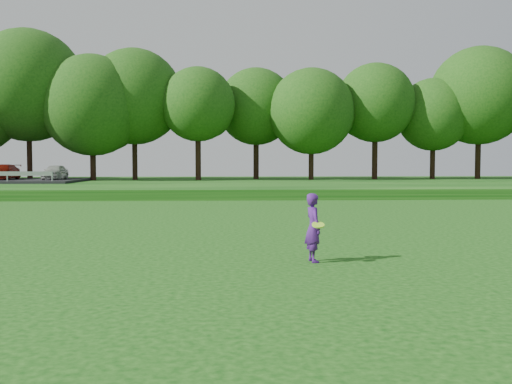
{
  "coord_description": "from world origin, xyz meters",
  "views": [
    {
      "loc": [
        -0.8,
        -12.79,
        2.14
      ],
      "look_at": [
        0.15,
        3.28,
        1.3
      ],
      "focal_mm": 40.0,
      "sensor_mm": 36.0,
      "label": 1
    }
  ],
  "objects": [
    {
      "name": "berm",
      "position": [
        0.0,
        34.0,
        0.3
      ],
      "size": [
        130.0,
        30.0,
        0.6
      ],
      "primitive_type": "cube",
      "color": "#0D400C",
      "rests_on": "ground"
    },
    {
      "name": "ground",
      "position": [
        0.0,
        0.0,
        0.0
      ],
      "size": [
        140.0,
        140.0,
        0.0
      ],
      "primitive_type": "plane",
      "color": "#0D400C",
      "rests_on": "ground"
    },
    {
      "name": "woman",
      "position": [
        1.15,
        -0.72,
        0.74
      ],
      "size": [
        0.44,
        0.7,
        1.48
      ],
      "color": "#4A1A76",
      "rests_on": "ground"
    },
    {
      "name": "treeline",
      "position": [
        0.0,
        38.0,
        8.1
      ],
      "size": [
        104.0,
        7.0,
        15.0
      ],
      "primitive_type": null,
      "color": "#164610",
      "rests_on": "berm"
    },
    {
      "name": "walking_path",
      "position": [
        0.0,
        20.0,
        0.02
      ],
      "size": [
        130.0,
        1.6,
        0.04
      ],
      "primitive_type": "cube",
      "color": "gray",
      "rests_on": "ground"
    }
  ]
}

